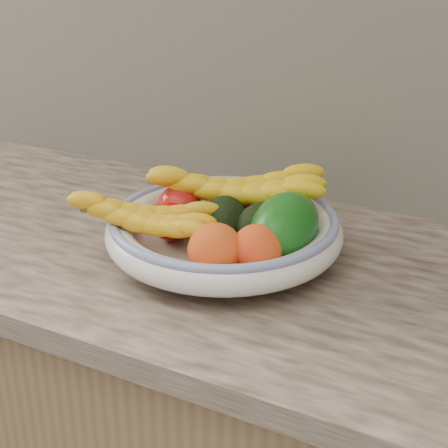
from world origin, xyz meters
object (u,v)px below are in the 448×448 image
banana_bunch_back (235,193)px  banana_bunch_front (141,221)px  green_mango (284,227)px  fruit_bowl (224,230)px

banana_bunch_back → banana_bunch_front: banana_bunch_back is taller
green_mango → banana_bunch_back: (-0.12, 0.07, 0.01)m
green_mango → banana_bunch_front: size_ratio=0.60×
banana_bunch_back → fruit_bowl: bearing=-100.0°
banana_bunch_back → banana_bunch_front: (-0.08, -0.16, -0.01)m
fruit_bowl → green_mango: green_mango is taller
green_mango → banana_bunch_front: green_mango is taller
fruit_bowl → banana_bunch_back: bearing=101.5°
green_mango → banana_bunch_back: bearing=148.3°
fruit_bowl → banana_bunch_front: 0.14m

